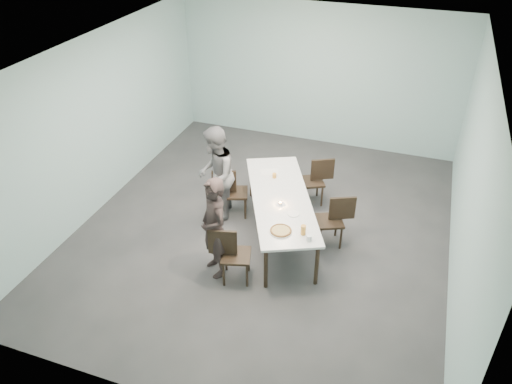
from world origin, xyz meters
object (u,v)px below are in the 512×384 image
(table, at_px, (281,200))
(tealight, at_px, (280,204))
(chair_near_left, at_px, (230,252))
(pizza, at_px, (281,231))
(chair_far_left, at_px, (231,189))
(amber_tumbler, at_px, (274,176))
(chair_far_right, at_px, (316,178))
(diner_near, at_px, (214,228))
(beer_glass, at_px, (303,230))
(chair_near_right, at_px, (335,217))
(water_tumbler, at_px, (309,238))
(side_plate, at_px, (294,214))
(diner_far, at_px, (216,175))

(table, relative_size, tealight, 48.90)
(chair_near_left, relative_size, pizza, 2.56)
(table, xyz_separation_m, chair_far_left, (-0.99, 0.31, -0.19))
(chair_near_left, height_order, pizza, chair_near_left)
(amber_tumbler, bearing_deg, chair_far_right, 46.93)
(chair_far_left, distance_m, amber_tumbler, 0.80)
(chair_near_left, relative_size, chair_far_left, 1.00)
(chair_near_left, xyz_separation_m, amber_tumbler, (0.09, 1.79, 0.29))
(tealight, distance_m, amber_tumbler, 0.82)
(diner_near, xyz_separation_m, beer_glass, (1.23, 0.36, 0.02))
(beer_glass, relative_size, tealight, 2.68)
(chair_near_right, relative_size, beer_glass, 5.80)
(pizza, distance_m, tealight, 0.69)
(pizza, xyz_separation_m, water_tumbler, (0.43, -0.06, 0.03))
(chair_near_left, height_order, diner_near, diner_near)
(pizza, bearing_deg, water_tumbler, -8.27)
(side_plate, height_order, water_tumbler, water_tumbler)
(table, xyz_separation_m, beer_glass, (0.58, -0.82, 0.13))
(chair_near_right, relative_size, tealight, 15.54)
(chair_far_right, relative_size, tealight, 15.54)
(diner_far, bearing_deg, chair_far_right, 111.79)
(diner_near, distance_m, tealight, 1.20)
(diner_far, distance_m, amber_tumbler, 1.00)
(chair_near_right, bearing_deg, beer_glass, 48.09)
(chair_far_right, bearing_deg, chair_far_left, 6.40)
(diner_far, height_order, amber_tumbler, diner_far)
(diner_near, distance_m, diner_far, 1.43)
(diner_near, bearing_deg, pizza, 62.80)
(chair_near_right, distance_m, chair_far_right, 1.22)
(side_plate, xyz_separation_m, beer_glass, (0.26, -0.43, 0.07))
(table, relative_size, diner_near, 1.69)
(table, bearing_deg, chair_near_left, -106.71)
(pizza, distance_m, amber_tumbler, 1.51)
(chair_far_left, xyz_separation_m, chair_near_right, (1.87, -0.22, 0.00))
(chair_far_right, bearing_deg, tealight, 52.44)
(chair_near_right, distance_m, water_tumbler, 1.08)
(diner_near, distance_m, water_tumbler, 1.37)
(diner_far, relative_size, beer_glass, 11.34)
(amber_tumbler, bearing_deg, diner_far, -156.14)
(chair_near_right, distance_m, pizza, 1.17)
(diner_far, distance_m, water_tumbler, 2.17)
(diner_near, height_order, beer_glass, diner_near)
(table, xyz_separation_m, diner_far, (-1.19, 0.14, 0.16))
(chair_far_right, height_order, water_tumbler, chair_far_right)
(diner_near, relative_size, side_plate, 8.98)
(chair_near_left, bearing_deg, chair_far_left, 95.62)
(beer_glass, xyz_separation_m, water_tumbler, (0.12, -0.11, -0.03))
(chair_far_left, bearing_deg, chair_far_right, 14.00)
(diner_near, bearing_deg, chair_far_left, 147.05)
(tealight, bearing_deg, pizza, -72.36)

